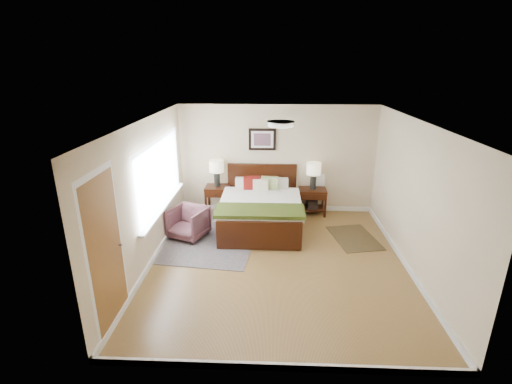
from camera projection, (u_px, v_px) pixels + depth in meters
floor at (278, 262)px, 6.64m from camera, size 5.00×5.00×0.00m
back_wall at (277, 159)px, 8.58m from camera, size 4.50×0.04×2.50m
front_wall at (283, 278)px, 3.87m from camera, size 4.50×0.04×2.50m
left_wall at (147, 194)px, 6.31m from camera, size 0.04×5.00×2.50m
right_wall at (415, 198)px, 6.13m from camera, size 0.04×5.00×2.50m
ceiling at (281, 121)px, 5.81m from camera, size 4.50×5.00×0.02m
window at (161, 175)px, 6.93m from camera, size 0.11×2.72×1.32m
door at (106, 254)px, 4.72m from camera, size 0.06×1.00×2.18m
ceil_fixture at (281, 124)px, 5.82m from camera, size 0.44×0.44×0.08m
bed at (261, 205)px, 7.86m from camera, size 1.73×2.09×1.13m
wall_art at (262, 139)px, 8.41m from camera, size 0.62×0.05×0.50m
nightstand_left at (217, 192)px, 8.64m from camera, size 0.55×0.49×0.65m
nightstand_right at (312, 199)px, 8.61m from camera, size 0.62×0.47×0.62m
lamp_left at (217, 169)px, 8.47m from camera, size 0.33×0.33×0.61m
lamp_right at (314, 171)px, 8.40m from camera, size 0.33×0.33×0.61m
armchair at (188, 223)px, 7.48m from camera, size 0.89×0.90×0.63m
rug_persian at (211, 235)px, 7.63m from camera, size 2.08×2.75×0.01m
rug_navy at (354, 238)px, 7.53m from camera, size 1.01×1.33×0.01m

